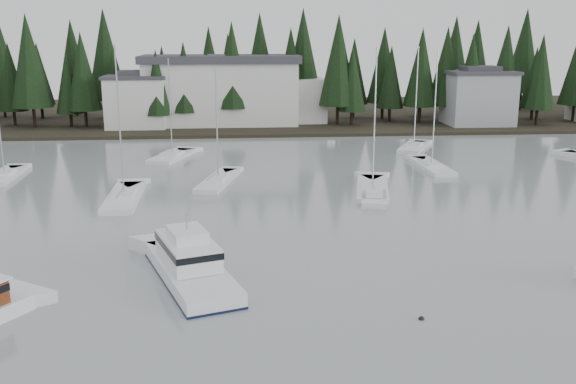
% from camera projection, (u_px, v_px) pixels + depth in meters
% --- Properties ---
extents(far_shore_land, '(240.00, 54.00, 1.00)m').
position_uv_depth(far_shore_land, '(251.00, 115.00, 119.10)').
color(far_shore_land, black).
rests_on(far_shore_land, ground).
extents(conifer_treeline, '(200.00, 22.00, 20.00)m').
position_uv_depth(conifer_treeline, '(252.00, 123.00, 108.46)').
color(conifer_treeline, black).
rests_on(conifer_treeline, ground).
extents(house_west, '(9.54, 7.42, 8.75)m').
position_uv_depth(house_west, '(137.00, 100.00, 99.15)').
color(house_west, silver).
rests_on(house_west, ground).
extents(house_east_a, '(10.60, 8.48, 9.25)m').
position_uv_depth(house_east_a, '(478.00, 97.00, 102.38)').
color(house_east_a, '#999EA0').
rests_on(house_east_a, ground).
extents(harbor_inn, '(29.50, 11.50, 10.90)m').
position_uv_depth(harbor_inn, '(234.00, 91.00, 103.30)').
color(harbor_inn, silver).
rests_on(harbor_inn, ground).
extents(cabin_cruiser_center, '(6.87, 11.67, 4.79)m').
position_uv_depth(cabin_cruiser_center, '(190.00, 267.00, 39.64)').
color(cabin_cruiser_center, white).
rests_on(cabin_cruiser_center, ground).
extents(sailboat_0, '(2.81, 8.83, 12.32)m').
position_uv_depth(sailboat_0, '(5.00, 177.00, 67.31)').
color(sailboat_0, white).
rests_on(sailboat_0, ground).
extents(sailboat_1, '(2.85, 9.79, 13.55)m').
position_uv_depth(sailboat_1, '(431.00, 168.00, 72.00)').
color(sailboat_1, white).
rests_on(sailboat_1, ground).
extents(sailboat_5, '(4.67, 10.26, 12.21)m').
position_uv_depth(sailboat_5, '(218.00, 182.00, 65.06)').
color(sailboat_5, white).
rests_on(sailboat_5, ground).
extents(sailboat_7, '(6.21, 8.71, 13.71)m').
position_uv_depth(sailboat_7, '(414.00, 148.00, 84.14)').
color(sailboat_7, white).
rests_on(sailboat_7, ground).
extents(sailboat_8, '(3.11, 10.78, 14.42)m').
position_uv_depth(sailboat_8, '(124.00, 199.00, 58.51)').
color(sailboat_8, white).
rests_on(sailboat_8, ground).
extents(sailboat_9, '(5.56, 9.26, 12.45)m').
position_uv_depth(sailboat_9, '(172.00, 158.00, 77.96)').
color(sailboat_9, white).
rests_on(sailboat_9, ground).
extents(sailboat_10, '(4.94, 10.66, 14.17)m').
position_uv_depth(sailboat_10, '(372.00, 190.00, 61.82)').
color(sailboat_10, white).
rests_on(sailboat_10, ground).
extents(runabout_1, '(3.31, 5.85, 1.42)m').
position_uv_depth(runabout_1, '(374.00, 200.00, 58.05)').
color(runabout_1, white).
rests_on(runabout_1, ground).
extents(mooring_buoy_dark, '(0.34, 0.34, 0.34)m').
position_uv_depth(mooring_buoy_dark, '(421.00, 319.00, 34.12)').
color(mooring_buoy_dark, black).
rests_on(mooring_buoy_dark, ground).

